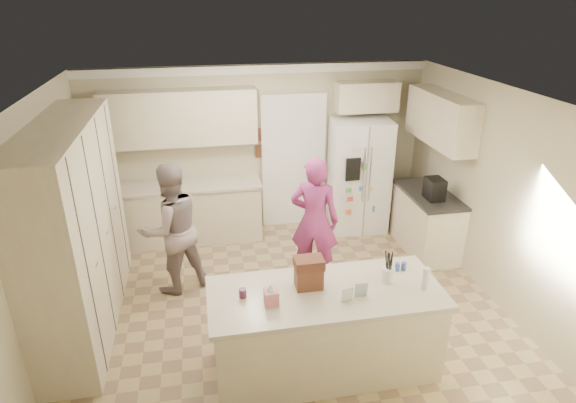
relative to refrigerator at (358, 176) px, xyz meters
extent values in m
cube|color=#9F8A5B|center=(-1.53, -1.91, -0.91)|extent=(5.20, 4.60, 0.02)
cube|color=white|center=(-1.53, -1.91, 1.71)|extent=(5.20, 4.60, 0.02)
cube|color=beige|center=(-1.53, 0.40, 0.40)|extent=(5.20, 0.02, 2.60)
cube|color=beige|center=(-1.53, -4.22, 0.40)|extent=(5.20, 0.02, 2.60)
cube|color=beige|center=(-4.14, -1.91, 0.40)|extent=(0.02, 4.60, 2.60)
cube|color=beige|center=(1.08, -1.91, 0.40)|extent=(0.02, 4.60, 2.60)
cube|color=white|center=(-1.53, 0.35, 1.63)|extent=(5.20, 0.08, 0.12)
cube|color=beige|center=(-3.83, -1.71, 0.28)|extent=(0.60, 2.60, 2.35)
cube|color=beige|center=(-2.68, 0.09, -0.46)|extent=(2.20, 0.60, 0.88)
cube|color=#BCAF9D|center=(-2.68, 0.08, 0.00)|extent=(2.24, 0.63, 0.04)
cube|color=beige|center=(-2.68, 0.21, 1.00)|extent=(2.20, 0.35, 0.80)
cube|color=black|center=(-0.98, 0.37, 0.15)|extent=(0.90, 0.06, 2.10)
cube|color=white|center=(-0.98, 0.33, 0.15)|extent=(1.02, 0.03, 2.22)
cube|color=brown|center=(-1.51, 0.36, 0.65)|extent=(0.15, 0.02, 0.20)
cube|color=brown|center=(-1.51, 0.36, 0.38)|extent=(0.15, 0.02, 0.20)
cube|color=white|center=(0.00, 0.00, 0.00)|extent=(0.97, 0.79, 1.80)
cube|color=gray|center=(0.00, -0.35, 0.00)|extent=(0.02, 0.02, 1.78)
cube|color=black|center=(-0.22, -0.37, 0.25)|extent=(0.22, 0.03, 0.35)
cylinder|color=silver|center=(-0.05, -0.37, 0.15)|extent=(0.02, 0.02, 0.85)
cylinder|color=silver|center=(0.05, -0.37, 0.15)|extent=(0.02, 0.02, 0.85)
cube|color=beige|center=(0.12, 0.21, 1.20)|extent=(0.95, 0.35, 0.45)
cube|color=beige|center=(0.77, -0.91, -0.46)|extent=(0.60, 1.20, 0.88)
cube|color=#2D2B28|center=(0.76, -0.91, 0.00)|extent=(0.63, 1.24, 0.04)
cube|color=beige|center=(0.90, -0.71, 1.05)|extent=(0.35, 1.50, 0.70)
cube|color=black|center=(0.72, -1.11, 0.17)|extent=(0.22, 0.28, 0.30)
cube|color=beige|center=(-1.33, -3.01, -0.46)|extent=(2.20, 0.90, 0.88)
cube|color=#BCAF9D|center=(-1.33, -3.01, 0.00)|extent=(2.28, 0.96, 0.05)
cylinder|color=white|center=(-0.68, -2.96, 0.10)|extent=(0.13, 0.13, 0.15)
cube|color=#DB7D88|center=(-1.88, -3.11, 0.10)|extent=(0.13, 0.13, 0.14)
cone|color=white|center=(-1.88, -3.11, 0.20)|extent=(0.08, 0.08, 0.08)
cube|color=brown|center=(-1.48, -2.91, 0.14)|extent=(0.26, 0.18, 0.22)
cube|color=#592D1E|center=(-1.48, -2.91, 0.30)|extent=(0.28, 0.20, 0.10)
cylinder|color=#59263F|center=(-2.13, -2.96, 0.07)|extent=(0.07, 0.07, 0.09)
cube|color=white|center=(-1.18, -3.21, 0.11)|extent=(0.12, 0.06, 0.16)
cube|color=silver|center=(-1.03, -3.16, 0.11)|extent=(0.12, 0.05, 0.16)
cylinder|color=silver|center=(-0.38, -3.16, 0.14)|extent=(0.07, 0.07, 0.24)
cylinder|color=#3B5098|center=(-0.51, -2.79, 0.07)|extent=(0.05, 0.05, 0.09)
cylinder|color=#3B5098|center=(-0.44, -2.79, 0.07)|extent=(0.05, 0.05, 0.09)
imported|color=gray|center=(-2.85, -1.26, -0.04)|extent=(1.03, 0.95, 1.72)
imported|color=#A32E86|center=(-1.04, -1.37, -0.04)|extent=(0.74, 0.62, 1.73)
camera|label=1|loc=(-2.41, -6.78, 2.70)|focal=30.00mm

